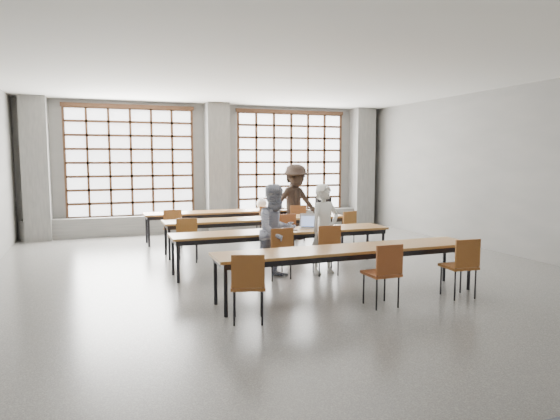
# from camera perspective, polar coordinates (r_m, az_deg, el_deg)

# --- Properties ---
(floor) EXTENTS (11.00, 11.00, 0.00)m
(floor) POSITION_cam_1_polar(r_m,az_deg,el_deg) (9.05, 0.51, -6.97)
(floor) COLOR #51504E
(floor) RESTS_ON ground
(ceiling) EXTENTS (11.00, 11.00, 0.00)m
(ceiling) POSITION_cam_1_polar(r_m,az_deg,el_deg) (8.94, 0.53, 15.47)
(ceiling) COLOR silver
(ceiling) RESTS_ON floor
(wall_back) EXTENTS (10.00, 0.00, 10.00)m
(wall_back) POSITION_cam_1_polar(r_m,az_deg,el_deg) (14.10, -7.44, 4.81)
(wall_back) COLOR #5D5D5B
(wall_back) RESTS_ON floor
(wall_front) EXTENTS (10.00, 0.00, 10.00)m
(wall_front) POSITION_cam_1_polar(r_m,az_deg,el_deg) (4.16, 28.39, 1.42)
(wall_front) COLOR #5D5D5B
(wall_front) RESTS_ON floor
(wall_right) EXTENTS (0.00, 11.00, 11.00)m
(wall_right) POSITION_cam_1_polar(r_m,az_deg,el_deg) (11.57, 24.42, 4.08)
(wall_right) COLOR #5D5D5B
(wall_right) RESTS_ON floor
(column_left) EXTENTS (0.60, 0.55, 3.50)m
(column_left) POSITION_cam_1_polar(r_m,az_deg,el_deg) (13.54, -26.13, 4.20)
(column_left) COLOR #525250
(column_left) RESTS_ON floor
(column_mid) EXTENTS (0.60, 0.55, 3.50)m
(column_mid) POSITION_cam_1_polar(r_m,az_deg,el_deg) (13.82, -7.18, 4.79)
(column_mid) COLOR #525250
(column_mid) RESTS_ON floor
(column_right) EXTENTS (0.60, 0.55, 3.50)m
(column_right) POSITION_cam_1_polar(r_m,az_deg,el_deg) (15.47, 9.34, 4.88)
(column_right) COLOR #525250
(column_right) RESTS_ON floor
(window_left) EXTENTS (3.32, 0.12, 3.00)m
(window_left) POSITION_cam_1_polar(r_m,az_deg,el_deg) (13.69, -16.63, 5.21)
(window_left) COLOR white
(window_left) RESTS_ON wall_back
(window_right) EXTENTS (3.32, 0.12, 3.00)m
(window_right) POSITION_cam_1_polar(r_m,az_deg,el_deg) (14.68, 1.26, 5.49)
(window_right) COLOR white
(window_right) RESTS_ON wall_back
(sill_ledge) EXTENTS (9.80, 0.35, 0.50)m
(sill_ledge) POSITION_cam_1_polar(r_m,az_deg,el_deg) (14.01, -7.18, -1.35)
(sill_ledge) COLOR #525250
(sill_ledge) RESTS_ON floor
(desk_row_a) EXTENTS (4.00, 0.70, 0.73)m
(desk_row_a) POSITION_cam_1_polar(r_m,az_deg,el_deg) (12.34, -6.02, -0.39)
(desk_row_a) COLOR brown
(desk_row_a) RESTS_ON floor
(desk_row_b) EXTENTS (4.00, 0.70, 0.73)m
(desk_row_b) POSITION_cam_1_polar(r_m,az_deg,el_deg) (10.81, -2.64, -1.26)
(desk_row_b) COLOR brown
(desk_row_b) RESTS_ON floor
(desk_row_c) EXTENTS (4.00, 0.70, 0.73)m
(desk_row_c) POSITION_cam_1_polar(r_m,az_deg,el_deg) (9.00, 0.28, -2.73)
(desk_row_c) COLOR brown
(desk_row_c) RESTS_ON floor
(desk_row_d) EXTENTS (4.00, 0.70, 0.73)m
(desk_row_d) POSITION_cam_1_polar(r_m,az_deg,el_deg) (7.34, 7.92, -4.78)
(desk_row_d) COLOR brown
(desk_row_d) RESTS_ON floor
(chair_back_left) EXTENTS (0.50, 0.50, 0.88)m
(chair_back_left) POSITION_cam_1_polar(r_m,az_deg,el_deg) (11.47, -12.11, -1.62)
(chair_back_left) COLOR brown
(chair_back_left) RESTS_ON floor
(chair_back_mid) EXTENTS (0.44, 0.45, 0.88)m
(chair_back_mid) POSITION_cam_1_polar(r_m,az_deg,el_deg) (11.98, -1.57, -1.17)
(chair_back_mid) COLOR brown
(chair_back_mid) RESTS_ON floor
(chair_back_right) EXTENTS (0.47, 0.47, 0.88)m
(chair_back_right) POSITION_cam_1_polar(r_m,az_deg,el_deg) (12.25, 1.95, -1.01)
(chair_back_right) COLOR brown
(chair_back_right) RESTS_ON floor
(chair_mid_left) EXTENTS (0.50, 0.51, 0.88)m
(chair_mid_left) POSITION_cam_1_polar(r_m,az_deg,el_deg) (9.85, -10.54, -2.83)
(chair_mid_left) COLOR brown
(chair_mid_left) RESTS_ON floor
(chair_mid_centre) EXTENTS (0.43, 0.44, 0.88)m
(chair_mid_centre) POSITION_cam_1_polar(r_m,az_deg,el_deg) (10.37, 0.54, -2.28)
(chair_mid_centre) COLOR brown
(chair_mid_centre) RESTS_ON floor
(chair_mid_right) EXTENTS (0.53, 0.53, 0.88)m
(chair_mid_right) POSITION_cam_1_polar(r_m,az_deg,el_deg) (10.95, 7.51, -1.89)
(chair_mid_right) COLOR brown
(chair_mid_right) RESTS_ON floor
(chair_front_left) EXTENTS (0.45, 0.46, 0.88)m
(chair_front_left) POSITION_cam_1_polar(r_m,az_deg,el_deg) (8.33, -0.10, -4.33)
(chair_front_left) COLOR brown
(chair_front_left) RESTS_ON floor
(chair_front_right) EXTENTS (0.46, 0.47, 0.88)m
(chair_front_right) POSITION_cam_1_polar(r_m,az_deg,el_deg) (8.67, 5.41, -3.94)
(chair_front_right) COLOR brown
(chair_front_right) RESTS_ON floor
(chair_near_left) EXTENTS (0.52, 0.52, 0.88)m
(chair_near_left) POSITION_cam_1_polar(r_m,az_deg,el_deg) (6.16, -3.68, -8.05)
(chair_near_left) COLOR brown
(chair_near_left) RESTS_ON floor
(chair_near_mid) EXTENTS (0.42, 0.43, 0.88)m
(chair_near_mid) POSITION_cam_1_polar(r_m,az_deg,el_deg) (6.94, 11.85, -6.57)
(chair_near_mid) COLOR brown
(chair_near_mid) RESTS_ON floor
(chair_near_right) EXTENTS (0.45, 0.45, 0.88)m
(chair_near_right) POSITION_cam_1_polar(r_m,az_deg,el_deg) (7.69, 20.09, -5.57)
(chair_near_right) COLOR maroon
(chair_near_right) RESTS_ON floor
(student_male) EXTENTS (0.65, 0.50, 1.58)m
(student_male) POSITION_cam_1_polar(r_m,az_deg,el_deg) (8.75, 5.12, -2.18)
(student_male) COLOR silver
(student_male) RESTS_ON floor
(student_female) EXTENTS (0.91, 0.79, 1.59)m
(student_female) POSITION_cam_1_polar(r_m,az_deg,el_deg) (8.41, -0.44, -2.45)
(student_female) COLOR #19224C
(student_female) RESTS_ON floor
(student_back) EXTENTS (1.34, 0.96, 1.87)m
(student_back) POSITION_cam_1_polar(r_m,az_deg,el_deg) (12.33, 1.77, 0.90)
(student_back) COLOR black
(student_back) RESTS_ON floor
(laptop_front) EXTENTS (0.45, 0.43, 0.26)m
(laptop_front) POSITION_cam_1_polar(r_m,az_deg,el_deg) (9.29, 3.38, -1.68)
(laptop_front) COLOR #B9B9BE
(laptop_front) RESTS_ON desk_row_c
(laptop_back) EXTENTS (0.40, 0.35, 0.26)m
(laptop_back) POSITION_cam_1_polar(r_m,az_deg,el_deg) (12.82, -0.32, 0.45)
(laptop_back) COLOR #ACABB0
(laptop_back) RESTS_ON desk_row_a
(mouse) EXTENTS (0.11, 0.09, 0.04)m
(mouse) POSITION_cam_1_polar(r_m,az_deg,el_deg) (9.34, 5.80, -1.92)
(mouse) COLOR white
(mouse) RESTS_ON desk_row_c
(green_box) EXTENTS (0.27, 0.16, 0.09)m
(green_box) POSITION_cam_1_polar(r_m,az_deg,el_deg) (9.04, -0.19, -1.98)
(green_box) COLOR #297E3C
(green_box) RESTS_ON desk_row_c
(phone) EXTENTS (0.13, 0.07, 0.01)m
(phone) POSITION_cam_1_polar(r_m,az_deg,el_deg) (8.96, 1.59, -2.30)
(phone) COLOR black
(phone) RESTS_ON desk_row_c
(paper_sheet_b) EXTENTS (0.30, 0.22, 0.00)m
(paper_sheet_b) POSITION_cam_1_polar(r_m,az_deg,el_deg) (10.67, -4.10, -1.01)
(paper_sheet_b) COLOR white
(paper_sheet_b) RESTS_ON desk_row_b
(paper_sheet_c) EXTENTS (0.31, 0.22, 0.00)m
(paper_sheet_c) POSITION_cam_1_polar(r_m,az_deg,el_deg) (10.83, -2.14, -0.89)
(paper_sheet_c) COLOR white
(paper_sheet_c) RESTS_ON desk_row_b
(backpack) EXTENTS (0.34, 0.23, 0.40)m
(backpack) POSITION_cam_1_polar(r_m,az_deg,el_deg) (11.41, 4.96, 0.44)
(backpack) COLOR black
(backpack) RESTS_ON desk_row_b
(plastic_bag) EXTENTS (0.31, 0.27, 0.29)m
(plastic_bag) POSITION_cam_1_polar(r_m,az_deg,el_deg) (12.61, -2.12, 0.73)
(plastic_bag) COLOR white
(plastic_bag) RESTS_ON desk_row_a
(red_pouch) EXTENTS (0.21, 0.11, 0.06)m
(red_pouch) POSITION_cam_1_polar(r_m,az_deg,el_deg) (6.24, -3.68, -8.20)
(red_pouch) COLOR #A11B13
(red_pouch) RESTS_ON chair_near_left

